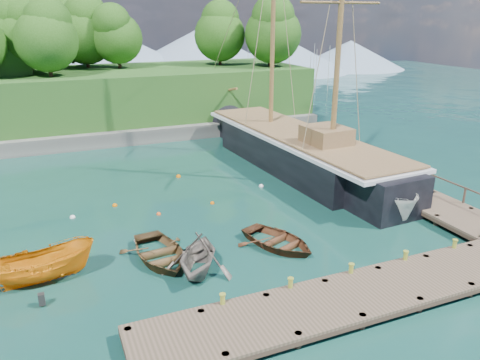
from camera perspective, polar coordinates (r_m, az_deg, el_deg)
The scene contains 23 objects.
ground at distance 24.59m, azimuth 2.42°, elevation -7.76°, with size 160.00×160.00×0.00m, color #133B31.
dock_near at distance 20.55m, azimuth 15.63°, elevation -13.07°, with size 20.00×3.20×1.10m.
dock_east at distance 35.63m, azimuth 14.49°, elevation 1.16°, with size 3.20×24.00×1.10m.
bollard_0 at distance 19.23m, azimuth -2.11°, elevation -16.31°, with size 0.26×0.26×0.45m, color olive.
bollard_1 at distance 20.28m, azimuth 6.10°, elevation -14.31°, with size 0.26×0.26×0.45m, color olive.
bollard_2 at distance 21.70m, azimuth 13.23°, elevation -12.31°, with size 0.26×0.26×0.45m, color olive.
bollard_3 at distance 23.42m, azimuth 19.31°, elevation -10.43°, with size 0.26×0.26×0.45m, color olive.
bollard_4 at distance 25.38m, azimuth 24.45°, elevation -8.73°, with size 0.26×0.26×0.45m, color olive.
rowboat_0 at distance 23.41m, azimuth -9.72°, elevation -9.53°, with size 3.26×4.57×0.95m, color #523B20.
rowboat_1 at distance 22.15m, azimuth -5.12°, elevation -11.12°, with size 3.31×3.84×2.02m, color slate.
rowboat_2 at distance 24.36m, azimuth 4.65°, elevation -8.09°, with size 3.05×4.27×0.88m, color #512D19.
motorboat_orange at distance 23.08m, azimuth -22.75°, elevation -11.36°, with size 1.74×4.63×1.79m, color orange.
cabin_boat_white at distance 29.46m, azimuth 16.73°, elevation -3.84°, with size 1.98×5.28×2.04m, color silver.
schooner at distance 36.37m, azimuth 7.04°, elevation 3.29°, with size 6.57×29.29×21.77m.
mooring_buoy_0 at distance 25.45m, azimuth -12.42°, elevation -7.24°, with size 0.35×0.35×0.35m, color white.
mooring_buoy_1 at distance 28.39m, azimuth -9.87°, elevation -4.17°, with size 0.28×0.28×0.28m, color #ED531A.
mooring_buoy_2 at distance 29.60m, azimuth -3.39°, elevation -2.89°, with size 0.27×0.27×0.27m, color #D55F04.
mooring_buoy_3 at distance 32.46m, azimuth 2.62°, elevation -0.83°, with size 0.36×0.36×0.36m, color silver.
mooring_buoy_4 at distance 30.23m, azimuth -15.01°, elevation -3.07°, with size 0.31×0.31×0.31m, color #DE6900.
mooring_buoy_5 at distance 34.66m, azimuth -7.50°, elevation 0.36°, with size 0.36×0.36×0.36m, color orange.
mooring_buoy_6 at distance 29.24m, azimuth -19.73°, elevation -4.36°, with size 0.33×0.33×0.33m, color white.
headland at distance 51.53m, azimuth -27.06°, elevation 11.03°, with size 51.00×19.31×12.90m.
distant_ridge at distance 91.04m, azimuth -14.57°, elevation 14.51°, with size 117.00×40.00×10.00m.
Camera 1 is at (-9.43, -19.73, 11.23)m, focal length 35.00 mm.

